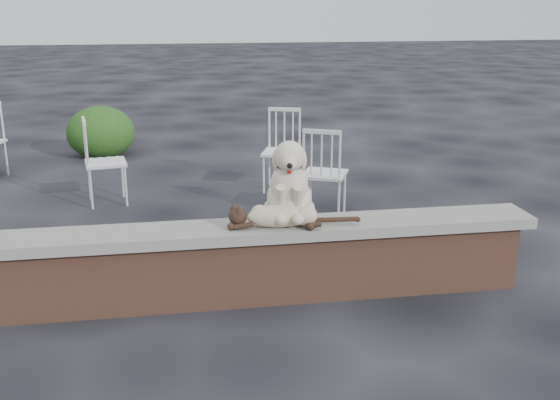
{
  "coord_description": "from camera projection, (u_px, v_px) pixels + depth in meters",
  "views": [
    {
      "loc": [
        0.45,
        -4.42,
        2.14
      ],
      "look_at": [
        1.22,
        0.2,
        0.7
      ],
      "focal_mm": 41.97,
      "sensor_mm": 36.0,
      "label": 1
    }
  ],
  "objects": [
    {
      "name": "chair_e",
      "position": [
        106.0,
        161.0,
        7.05
      ],
      "size": [
        0.64,
        0.64,
        0.94
      ],
      "primitive_type": null,
      "rotation": [
        0.0,
        0.0,
        1.73
      ],
      "color": "white",
      "rests_on": "ground"
    },
    {
      "name": "capstone",
      "position": [
        112.0,
        239.0,
        4.57
      ],
      "size": [
        6.2,
        0.4,
        0.08
      ],
      "primitive_type": "cube",
      "color": "slate",
      "rests_on": "brick_wall"
    },
    {
      "name": "chair_d",
      "position": [
        282.0,
        151.0,
        7.53
      ],
      "size": [
        0.71,
        0.71,
        0.94
      ],
      "primitive_type": null,
      "rotation": [
        0.0,
        0.0,
        -0.33
      ],
      "color": "white",
      "rests_on": "ground"
    },
    {
      "name": "dog",
      "position": [
        289.0,
        178.0,
        4.75
      ],
      "size": [
        0.5,
        0.61,
        0.63
      ],
      "primitive_type": null,
      "rotation": [
        0.0,
        0.0,
        -0.17
      ],
      "color": "beige",
      "rests_on": "capstone"
    },
    {
      "name": "brick_wall",
      "position": [
        115.0,
        277.0,
        4.65
      ],
      "size": [
        6.0,
        0.3,
        0.5
      ],
      "primitive_type": "cube",
      "color": "brown",
      "rests_on": "ground"
    },
    {
      "name": "ground",
      "position": [
        118.0,
        309.0,
        4.73
      ],
      "size": [
        60.0,
        60.0,
        0.0
      ],
      "primitive_type": "plane",
      "color": "black",
      "rests_on": "ground"
    },
    {
      "name": "chair_c",
      "position": [
        325.0,
        172.0,
        6.6
      ],
      "size": [
        0.74,
        0.74,
        0.94
      ],
      "primitive_type": null,
      "rotation": [
        0.0,
        0.0,
        2.72
      ],
      "color": "white",
      "rests_on": "ground"
    },
    {
      "name": "cat",
      "position": [
        282.0,
        214.0,
        4.66
      ],
      "size": [
        1.15,
        0.45,
        0.19
      ],
      "primitive_type": null,
      "rotation": [
        0.0,
        0.0,
        -0.17
      ],
      "color": "tan",
      "rests_on": "capstone"
    }
  ]
}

